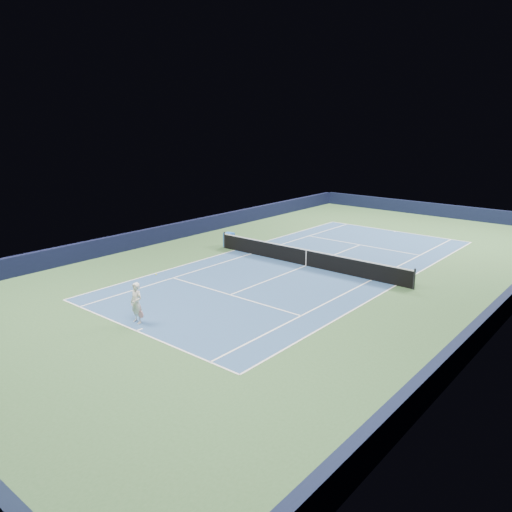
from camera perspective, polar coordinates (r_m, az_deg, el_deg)
The scene contains 19 objects.
ground at distance 28.71m, azimuth 5.73°, elevation -1.12°, with size 40.00×40.00×0.00m, color #33562F.
wall_far at distance 45.99m, azimuth 19.86°, elevation 4.99°, with size 22.00×0.35×1.10m, color black.
wall_right at distance 24.51m, azimuth 27.22°, elevation -4.38°, with size 0.35×40.00×1.10m, color #101832.
wall_left at distance 35.57m, azimuth -8.82°, elevation 2.91°, with size 0.35×40.00×1.10m, color black.
court_surface at distance 28.71m, azimuth 5.73°, elevation -1.12°, with size 10.97×23.77×0.01m, color navy.
baseline_far at distance 38.85m, azimuth 15.67°, elevation 2.75°, with size 10.97×0.08×0.00m, color white.
baseline_near at distance 20.54m, azimuth -13.51°, elevation -8.32°, with size 10.97×0.08×0.00m, color white.
sideline_doubles_right at distance 26.19m, azimuth 15.71°, elevation -3.25°, with size 0.08×23.77×0.00m, color white.
sideline_doubles_left at distance 31.98m, azimuth -2.41°, elevation 0.68°, with size 0.08×23.77×0.00m, color white.
sideline_singles_right at distance 26.74m, azimuth 13.04°, elevation -2.69°, with size 0.08×23.77×0.00m, color white.
sideline_singles_left at distance 31.10m, azimuth -0.54°, elevation 0.27°, with size 0.08×23.77×0.00m, color white.
service_line_far at distance 34.03m, azimuth 11.82°, elevation 1.26°, with size 8.23×0.08×0.00m, color white.
service_line_near at distance 23.93m, azimuth -2.97°, elevation -4.45°, with size 8.23×0.08×0.00m, color white.
center_service_line at distance 28.71m, azimuth 5.73°, elevation -1.11°, with size 0.08×12.80×0.00m, color white.
center_mark_far at distance 38.71m, azimuth 15.58°, elevation 2.71°, with size 0.08×0.30×0.00m, color white.
center_mark_near at distance 20.62m, azimuth -13.18°, elevation -8.20°, with size 0.08×0.30×0.00m, color white.
tennis_net at distance 28.57m, azimuth 5.76°, elevation -0.15°, with size 12.90×0.10×1.07m.
sponsor_cube at distance 32.77m, azimuth -3.11°, elevation 1.86°, with size 0.61×0.54×0.94m.
tennis_player at distance 21.02m, azimuth -13.50°, elevation -5.26°, with size 0.79×1.24×1.89m.
Camera 1 is at (15.35, -22.87, 8.11)m, focal length 35.00 mm.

